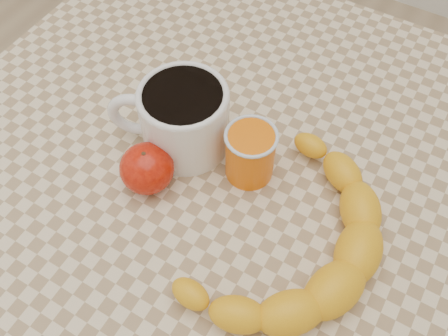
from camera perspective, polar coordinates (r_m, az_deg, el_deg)
The scene contains 5 objects.
table at distance 0.69m, azimuth -0.00°, elevation -4.92°, with size 0.80×0.80×0.75m.
coffee_mug at distance 0.62m, azimuth -4.81°, elevation 5.89°, with size 0.17×0.14×0.09m.
orange_juice_glass at distance 0.60m, azimuth 3.02°, elevation 1.70°, with size 0.06×0.06×0.07m.
apple at distance 0.60m, azimuth -8.80°, elevation -0.05°, with size 0.08×0.08×0.06m.
banana at distance 0.55m, azimuth 7.46°, elevation -8.01°, with size 0.30×0.37×0.05m, color yellow, non-canonical shape.
Camera 1 is at (0.17, -0.29, 1.27)m, focal length 40.00 mm.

